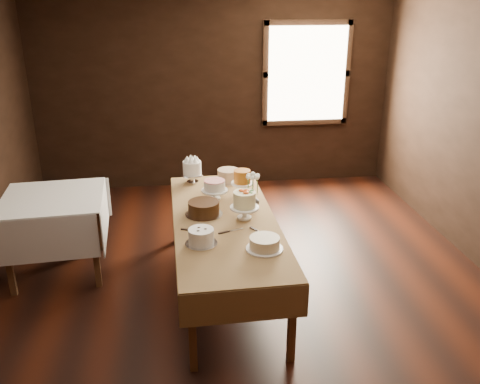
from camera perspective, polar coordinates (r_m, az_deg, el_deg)
name	(u,v)px	position (r m, az deg, el deg)	size (l,w,h in m)	color
floor	(243,292)	(4.90, 0.30, -11.26)	(5.00, 6.00, 0.01)	black
wall_back	(215,90)	(7.21, -2.87, 11.49)	(5.00, 0.02, 2.80)	black
window	(307,74)	(7.34, 7.58, 13.09)	(1.10, 0.05, 1.30)	#FFEABF
display_table	(225,224)	(4.64, -1.74, -3.66)	(0.98, 2.39, 0.73)	#4C301C
side_table	(53,206)	(5.26, -20.37, -1.52)	(1.03, 1.03, 0.81)	#4C301C
cake_meringue	(192,173)	(5.48, -5.42, 2.19)	(0.25, 0.25, 0.25)	silver
cake_speckled	(228,176)	(5.50, -1.34, 1.84)	(0.30, 0.30, 0.14)	silver
cake_lattice	(215,191)	(5.03, -2.89, 0.15)	(0.27, 0.27, 0.20)	white
cake_caramel	(242,183)	(5.16, 0.24, 1.01)	(0.24, 0.24, 0.26)	white
cake_chocolate	(204,209)	(4.68, -4.12, -1.90)	(0.41, 0.41, 0.14)	silver
cake_flowers	(244,207)	(4.58, 0.50, -1.66)	(0.27, 0.27, 0.27)	white
cake_swirl	(201,237)	(4.15, -4.41, -5.13)	(0.27, 0.27, 0.14)	silver
cake_cream	(265,244)	(4.07, 2.80, -5.87)	(0.33, 0.33, 0.11)	white
cake_server_a	(236,230)	(4.40, -0.51, -4.32)	(0.24, 0.03, 0.01)	silver
cake_server_b	(263,234)	(4.33, 2.57, -4.76)	(0.24, 0.03, 0.01)	silver
cake_server_d	(252,204)	(4.92, 1.36, -1.40)	(0.24, 0.03, 0.01)	silver
cake_server_e	(199,231)	(4.39, -4.66, -4.45)	(0.24, 0.03, 0.01)	silver
flower_vase	(253,201)	(4.85, 1.44, -0.97)	(0.13, 0.13, 0.13)	#2D2823
flower_bouquet	(253,182)	(4.78, 1.46, 1.09)	(0.14, 0.14, 0.20)	white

